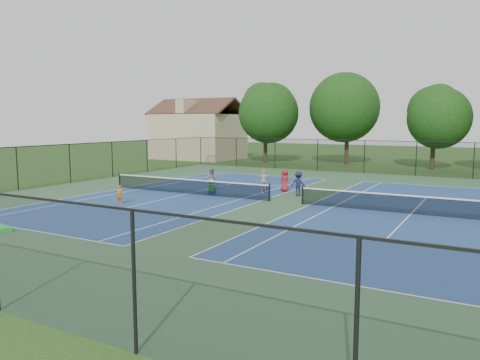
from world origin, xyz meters
The scene contains 16 objects.
ground centered at (0.00, 0.00, 0.00)m, with size 140.00×140.00×0.00m, color #234716.
court_pad centered at (0.00, 0.00, 0.00)m, with size 36.00×36.00×0.01m, color #2F5435.
tennis_court_left centered at (-7.00, 0.00, 0.10)m, with size 12.00×23.83×1.07m.
tennis_court_right centered at (7.00, 0.00, 0.10)m, with size 12.00×23.83×1.07m.
perimeter_fence centered at (0.00, 0.00, 1.60)m, with size 36.08×36.08×3.02m.
tree_back_a centered at (-13.00, 24.00, 6.04)m, with size 6.80×6.80×9.15m.
tree_back_b centered at (-4.00, 26.00, 6.60)m, with size 7.60×7.60×10.03m.
tree_back_c centered at (5.00, 25.00, 5.48)m, with size 6.00×6.00×8.40m.
clapboard_house centered at (-23.00, 25.00, 3.09)m, with size 10.80×8.10×7.65m.
child_player centered at (-8.09, -5.13, 0.55)m, with size 0.40×0.26×1.11m, color #D25E0E.
instructor centered at (-6.48, 2.10, 0.78)m, with size 0.76×0.59×1.57m, color gray.
bystander_a centered at (-2.97, 3.16, 0.77)m, with size 0.90×0.37×1.53m, color silver.
bystander_b centered at (-0.28, 2.68, 0.79)m, with size 1.02×0.59×1.58m, color #1A1937.
bystander_c centered at (-1.81, 4.03, 0.76)m, with size 0.74×0.48×1.52m, color maroon.
ball_crate centered at (-5.41, 0.45, 0.14)m, with size 0.40×0.33×0.28m, color navy.
ball_hopper centered at (-5.41, 0.45, 0.48)m, with size 0.34×0.28×0.40m, color green.
Camera 1 is at (10.77, -24.90, 4.73)m, focal length 35.00 mm.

